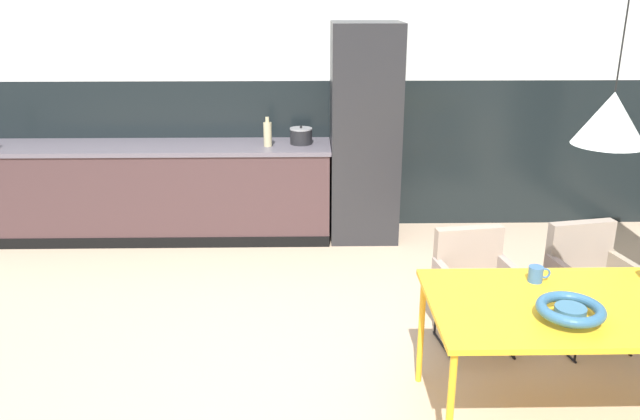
# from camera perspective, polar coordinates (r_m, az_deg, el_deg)

# --- Properties ---
(ground_plane) EXTENTS (8.98, 8.98, 0.00)m
(ground_plane) POSITION_cam_1_polar(r_m,az_deg,el_deg) (3.77, 1.56, -17.58)
(ground_plane) COLOR tan
(back_wall_splashback_dark) EXTENTS (6.91, 0.12, 1.44)m
(back_wall_splashback_dark) POSITION_cam_1_polar(r_m,az_deg,el_deg) (6.33, 0.34, 5.04)
(back_wall_splashback_dark) COLOR black
(back_wall_splashback_dark) RESTS_ON ground
(back_wall_panel_upper) EXTENTS (6.91, 0.12, 1.44)m
(back_wall_panel_upper) POSITION_cam_1_polar(r_m,az_deg,el_deg) (6.14, 0.37, 18.15)
(back_wall_panel_upper) COLOR silver
(back_wall_panel_upper) RESTS_ON back_wall_splashback_dark
(kitchen_counter) EXTENTS (3.37, 0.63, 0.90)m
(kitchen_counter) POSITION_cam_1_polar(r_m,az_deg,el_deg) (6.23, -14.79, 1.60)
(kitchen_counter) COLOR #412C2D
(kitchen_counter) RESTS_ON ground
(refrigerator_column) EXTENTS (0.62, 0.60, 1.98)m
(refrigerator_column) POSITION_cam_1_polar(r_m,az_deg,el_deg) (5.94, 3.99, 6.77)
(refrigerator_column) COLOR #232326
(refrigerator_column) RESTS_ON ground
(dining_table) EXTENTS (1.63, 0.88, 0.72)m
(dining_table) POSITION_cam_1_polar(r_m,az_deg,el_deg) (3.62, 22.65, -8.25)
(dining_table) COLOR gold
(dining_table) RESTS_ON ground
(armchair_corner_seat) EXTENTS (0.55, 0.53, 0.77)m
(armchair_corner_seat) POSITION_cam_1_polar(r_m,az_deg,el_deg) (4.32, 13.54, -5.55)
(armchair_corner_seat) COLOR gray
(armchair_corner_seat) RESTS_ON ground
(armchair_facing_counter) EXTENTS (0.56, 0.55, 0.80)m
(armchair_facing_counter) POSITION_cam_1_polar(r_m,az_deg,el_deg) (4.57, 22.75, -4.88)
(armchair_facing_counter) COLOR gray
(armchair_facing_counter) RESTS_ON ground
(fruit_bowl) EXTENTS (0.33, 0.33, 0.09)m
(fruit_bowl) POSITION_cam_1_polar(r_m,az_deg,el_deg) (3.36, 21.39, -8.30)
(fruit_bowl) COLOR #33607F
(fruit_bowl) RESTS_ON dining_table
(mug_dark_espresso) EXTENTS (0.12, 0.08, 0.09)m
(mug_dark_espresso) POSITION_cam_1_polar(r_m,az_deg,el_deg) (3.73, 18.69, -5.42)
(mug_dark_espresso) COLOR #335B93
(mug_dark_espresso) RESTS_ON dining_table
(cooking_pot) EXTENTS (0.21, 0.21, 0.17)m
(cooking_pot) POSITION_cam_1_polar(r_m,az_deg,el_deg) (5.94, -1.70, 6.60)
(cooking_pot) COLOR black
(cooking_pot) RESTS_ON kitchen_counter
(bottle_oil_tall) EXTENTS (0.08, 0.08, 0.27)m
(bottle_oil_tall) POSITION_cam_1_polar(r_m,az_deg,el_deg) (5.85, -4.69, 6.77)
(bottle_oil_tall) COLOR tan
(bottle_oil_tall) RESTS_ON kitchen_counter
(pendant_lamp_over_table_near) EXTENTS (0.34, 0.34, 1.28)m
(pendant_lamp_over_table_near) POSITION_cam_1_polar(r_m,az_deg,el_deg) (3.35, 24.49, 7.44)
(pendant_lamp_over_table_near) COLOR black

